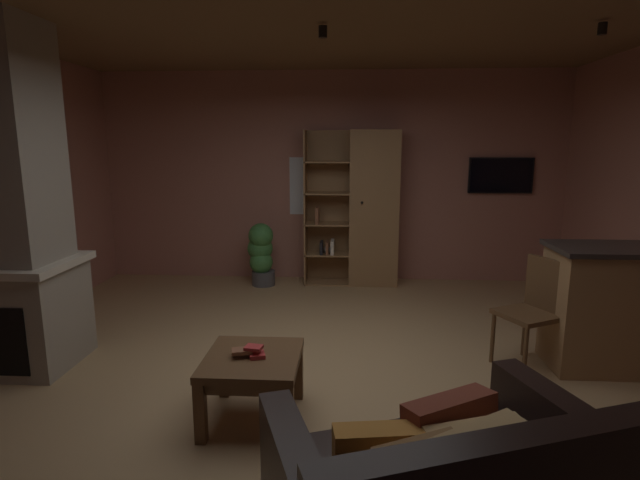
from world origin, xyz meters
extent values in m
cube|color=tan|center=(0.00, 0.00, -0.01)|extent=(6.19, 6.07, 0.02)
cube|color=#AD7060|center=(0.00, 3.07, 1.40)|extent=(6.31, 0.06, 2.80)
cube|color=brown|center=(0.00, 0.00, 2.81)|extent=(6.19, 6.07, 0.02)
cube|color=white|center=(-0.25, 3.03, 1.29)|extent=(0.65, 0.01, 0.78)
cube|color=gray|center=(-2.55, 0.09, 0.43)|extent=(0.96, 0.75, 0.85)
cube|color=beige|center=(-2.55, 0.09, 0.88)|extent=(1.04, 0.83, 0.06)
cube|color=#997047|center=(0.56, 2.79, 1.01)|extent=(0.64, 0.38, 2.03)
cube|color=#997047|center=(-0.05, 2.97, 1.01)|extent=(0.59, 0.02, 2.03)
cube|color=#997047|center=(-0.34, 2.79, 1.01)|extent=(0.02, 0.38, 2.03)
sphere|color=black|center=(0.40, 2.58, 1.12)|extent=(0.04, 0.04, 0.04)
cube|color=#997047|center=(-0.05, 2.79, 0.01)|extent=(0.59, 0.38, 0.02)
cube|color=#997047|center=(-0.05, 2.79, 0.41)|extent=(0.59, 0.38, 0.02)
cube|color=#997047|center=(-0.05, 2.79, 0.81)|extent=(0.59, 0.38, 0.02)
cube|color=#997047|center=(-0.05, 2.79, 1.22)|extent=(0.59, 0.38, 0.02)
cube|color=#997047|center=(-0.05, 2.79, 1.62)|extent=(0.59, 0.38, 0.02)
cube|color=brown|center=(-0.17, 2.73, 0.93)|extent=(0.04, 0.23, 0.21)
cube|color=brown|center=(-0.04, 2.73, 0.50)|extent=(0.03, 0.23, 0.16)
cube|color=beige|center=(0.02, 2.73, 0.51)|extent=(0.04, 0.23, 0.18)
cube|color=black|center=(-0.12, 2.73, 0.50)|extent=(0.04, 0.23, 0.16)
sphere|color=beige|center=(-0.05, 2.79, 0.46)|extent=(0.10, 0.10, 0.10)
cube|color=#997047|center=(2.65, 0.33, 0.50)|extent=(1.42, 0.55, 1.00)
cube|color=black|center=(1.27, -1.52, 0.34)|extent=(0.45, 0.93, 0.67)
cube|color=#C67F33|center=(0.40, -1.86, 0.53)|extent=(0.44, 0.22, 0.35)
cube|color=tan|center=(0.78, -1.82, 0.54)|extent=(0.47, 0.30, 0.34)
cube|color=brown|center=(0.71, -1.68, 0.55)|extent=(0.47, 0.38, 0.40)
cube|color=tan|center=(0.77, -1.90, 0.54)|extent=(0.48, 0.40, 0.40)
cube|color=brown|center=(-0.39, -0.64, 0.43)|extent=(0.63, 0.68, 0.05)
cube|color=brown|center=(-0.39, -0.64, 0.37)|extent=(0.57, 0.61, 0.08)
cube|color=brown|center=(-0.67, -0.94, 0.20)|extent=(0.07, 0.07, 0.41)
cube|color=brown|center=(-0.12, -0.94, 0.20)|extent=(0.07, 0.07, 0.41)
cube|color=brown|center=(-0.67, -0.34, 0.20)|extent=(0.07, 0.07, 0.41)
cube|color=brown|center=(-0.12, -0.34, 0.20)|extent=(0.07, 0.07, 0.41)
cube|color=#B22D2D|center=(-0.36, -0.65, 0.47)|extent=(0.13, 0.13, 0.03)
cube|color=brown|center=(-0.46, -0.66, 0.50)|extent=(0.15, 0.13, 0.02)
cube|color=#B22D2D|center=(-0.38, -0.65, 0.52)|extent=(0.13, 0.11, 0.02)
cube|color=brown|center=(1.73, 0.29, 0.46)|extent=(0.57, 0.57, 0.04)
cube|color=brown|center=(1.89, 0.38, 0.70)|extent=(0.22, 0.37, 0.44)
cylinder|color=brown|center=(1.48, 0.37, 0.23)|extent=(0.04, 0.04, 0.46)
cylinder|color=brown|center=(1.65, 0.05, 0.23)|extent=(0.04, 0.04, 0.46)
cylinder|color=brown|center=(1.80, 0.54, 0.23)|extent=(0.04, 0.04, 0.46)
cylinder|color=brown|center=(1.97, 0.22, 0.23)|extent=(0.04, 0.04, 0.46)
cylinder|color=#4C4C51|center=(-0.89, 2.62, 0.10)|extent=(0.31, 0.31, 0.19)
sphere|color=#3D7F3D|center=(-0.91, 2.60, 0.31)|extent=(0.31, 0.31, 0.31)
sphere|color=#3D7F3D|center=(-0.93, 2.64, 0.49)|extent=(0.33, 0.33, 0.33)
sphere|color=#3D7F3D|center=(-0.91, 2.59, 0.67)|extent=(0.32, 0.32, 0.32)
cube|color=black|center=(2.24, 3.01, 1.44)|extent=(0.83, 0.05, 0.47)
cube|color=black|center=(2.24, 2.98, 1.44)|extent=(0.79, 0.01, 0.43)
cylinder|color=black|center=(-2.24, 0.48, 2.73)|extent=(0.07, 0.07, 0.09)
cylinder|color=black|center=(0.02, 0.49, 2.73)|extent=(0.07, 0.07, 0.09)
cylinder|color=black|center=(2.20, 0.51, 2.73)|extent=(0.07, 0.07, 0.09)
camera|label=1|loc=(0.25, -3.72, 1.85)|focal=27.85mm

